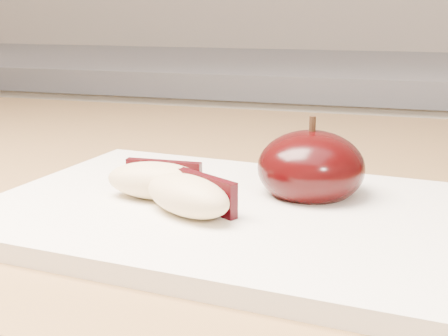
% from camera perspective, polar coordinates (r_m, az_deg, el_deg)
% --- Properties ---
extents(back_cabinet, '(2.40, 0.62, 0.94)m').
position_cam_1_polar(back_cabinet, '(1.36, 10.79, -10.55)').
color(back_cabinet, silver).
rests_on(back_cabinet, ground).
extents(cutting_board, '(0.33, 0.26, 0.01)m').
position_cam_1_polar(cutting_board, '(0.42, 0.00, -4.10)').
color(cutting_board, white).
rests_on(cutting_board, island_counter).
extents(apple_half, '(0.10, 0.10, 0.06)m').
position_cam_1_polar(apple_half, '(0.44, 7.94, 0.02)').
color(apple_half, black).
rests_on(apple_half, cutting_board).
extents(apple_wedge_a, '(0.07, 0.04, 0.03)m').
position_cam_1_polar(apple_wedge_a, '(0.43, -6.14, -1.11)').
color(apple_wedge_a, beige).
rests_on(apple_wedge_a, cutting_board).
extents(apple_wedge_b, '(0.08, 0.07, 0.03)m').
position_cam_1_polar(apple_wedge_b, '(0.40, -3.17, -2.48)').
color(apple_wedge_b, beige).
rests_on(apple_wedge_b, cutting_board).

